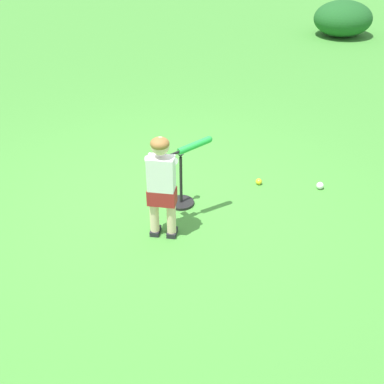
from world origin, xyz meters
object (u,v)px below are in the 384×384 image
at_px(play_ball_by_bucket, 259,182).
at_px(play_ball_behind_batter, 320,186).
at_px(batting_tee, 181,196).
at_px(child_batter, 163,178).

relative_size(play_ball_by_bucket, play_ball_behind_batter, 0.88).
bearing_deg(play_ball_behind_batter, batting_tee, -96.46).
xyz_separation_m(child_batter, batting_tee, (-0.47, 0.31, -0.55)).
xyz_separation_m(child_batter, play_ball_by_bucket, (-0.59, 1.29, -0.61)).
bearing_deg(batting_tee, play_ball_by_bucket, 97.08).
distance_m(child_batter, play_ball_behind_batter, 2.03).
relative_size(play_ball_by_bucket, batting_tee, 0.12).
bearing_deg(play_ball_behind_batter, play_ball_by_bucket, -115.80).
xyz_separation_m(play_ball_by_bucket, batting_tee, (0.12, -0.98, 0.07)).
distance_m(child_batter, batting_tee, 0.78).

